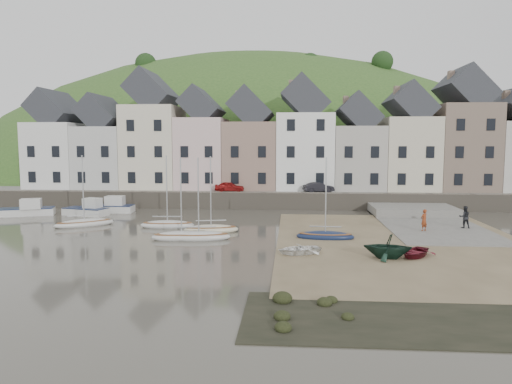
# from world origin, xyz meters

# --- Properties ---
(ground) EXTENTS (160.00, 160.00, 0.00)m
(ground) POSITION_xyz_m (0.00, 0.00, 0.00)
(ground) COLOR #444035
(ground) RESTS_ON ground
(quay_land) EXTENTS (90.00, 30.00, 1.50)m
(quay_land) POSITION_xyz_m (0.00, 32.00, 0.75)
(quay_land) COLOR #315522
(quay_land) RESTS_ON ground
(quay_street) EXTENTS (70.00, 7.00, 0.10)m
(quay_street) POSITION_xyz_m (0.00, 20.50, 1.55)
(quay_street) COLOR slate
(quay_street) RESTS_ON quay_land
(seawall) EXTENTS (70.00, 1.20, 1.80)m
(seawall) POSITION_xyz_m (0.00, 17.00, 0.90)
(seawall) COLOR slate
(seawall) RESTS_ON ground
(beach) EXTENTS (18.00, 26.00, 0.06)m
(beach) POSITION_xyz_m (11.00, 0.00, 0.03)
(beach) COLOR brown
(beach) RESTS_ON ground
(slipway) EXTENTS (8.00, 18.00, 0.12)m
(slipway) POSITION_xyz_m (15.00, 8.00, 0.06)
(slipway) COLOR slate
(slipway) RESTS_ON ground
(hillside) EXTENTS (134.40, 84.00, 84.00)m
(hillside) POSITION_xyz_m (-5.00, 60.00, -17.99)
(hillside) COLOR #315522
(hillside) RESTS_ON ground
(townhouse_terrace) EXTENTS (61.05, 8.00, 13.93)m
(townhouse_terrace) POSITION_xyz_m (1.76, 24.00, 7.32)
(townhouse_terrace) COLOR white
(townhouse_terrace) RESTS_ON quay_land
(sailboat_0) EXTENTS (4.93, 4.17, 6.32)m
(sailboat_0) POSITION_xyz_m (-14.83, 5.35, 0.26)
(sailboat_0) COLOR silver
(sailboat_0) RESTS_ON ground
(sailboat_1) EXTENTS (4.69, 1.79, 6.32)m
(sailboat_1) POSITION_xyz_m (-7.47, 5.14, 0.26)
(sailboat_1) COLOR silver
(sailboat_1) RESTS_ON ground
(sailboat_2) EXTENTS (4.62, 2.32, 6.32)m
(sailboat_2) POSITION_xyz_m (-3.44, 3.34, 0.26)
(sailboat_2) COLOR beige
(sailboat_2) RESTS_ON ground
(sailboat_3) EXTENTS (4.66, 2.40, 6.32)m
(sailboat_3) POSITION_xyz_m (-5.15, 0.34, 0.26)
(sailboat_3) COLOR silver
(sailboat_3) RESTS_ON ground
(sailboat_4) EXTENTS (4.91, 2.19, 6.32)m
(sailboat_4) POSITION_xyz_m (-3.85, 0.35, 0.26)
(sailboat_4) COLOR silver
(sailboat_4) RESTS_ON ground
(sailboat_5) EXTENTS (4.40, 1.77, 6.32)m
(sailboat_5) POSITION_xyz_m (5.55, 1.21, 0.26)
(sailboat_5) COLOR #152143
(sailboat_5) RESTS_ON ground
(motorboat_0) EXTENTS (4.74, 2.87, 1.70)m
(motorboat_0) POSITION_xyz_m (-17.12, 11.23, 0.58)
(motorboat_0) COLOR silver
(motorboat_0) RESTS_ON ground
(motorboat_1) EXTENTS (5.58, 3.41, 1.70)m
(motorboat_1) POSITION_xyz_m (-22.97, 10.61, 0.58)
(motorboat_1) COLOR silver
(motorboat_1) RESTS_ON ground
(motorboat_2) EXTENTS (5.29, 1.88, 1.70)m
(motorboat_2) POSITION_xyz_m (-15.68, 13.37, 0.58)
(motorboat_2) COLOR silver
(motorboat_2) RESTS_ON ground
(rowboat_white) EXTENTS (3.42, 2.97, 0.59)m
(rowboat_white) POSITION_xyz_m (3.50, -3.93, 0.36)
(rowboat_white) COLOR white
(rowboat_white) RESTS_ON beach
(rowboat_green) EXTENTS (3.21, 2.87, 1.53)m
(rowboat_green) POSITION_xyz_m (8.96, -4.75, 0.82)
(rowboat_green) COLOR #142E22
(rowboat_green) RESTS_ON beach
(rowboat_red) EXTENTS (3.29, 3.51, 0.59)m
(rowboat_red) POSITION_xyz_m (10.76, -4.18, 0.36)
(rowboat_red) COLOR maroon
(rowboat_red) RESTS_ON beach
(person_red) EXTENTS (0.76, 0.71, 1.74)m
(person_red) POSITION_xyz_m (13.64, 4.57, 0.99)
(person_red) COLOR maroon
(person_red) RESTS_ON slipway
(person_dark) EXTENTS (0.89, 0.70, 1.83)m
(person_dark) POSITION_xyz_m (17.34, 6.10, 1.04)
(person_dark) COLOR black
(person_dark) RESTS_ON slipway
(car_left) EXTENTS (3.37, 1.44, 1.13)m
(car_left) POSITION_xyz_m (-4.01, 19.50, 2.17)
(car_left) COLOR maroon
(car_left) RESTS_ON quay_street
(car_right) EXTENTS (3.62, 2.17, 1.13)m
(car_right) POSITION_xyz_m (6.03, 19.50, 2.16)
(car_right) COLOR black
(car_right) RESTS_ON quay_street
(shore_rocks) EXTENTS (14.00, 6.00, 0.59)m
(shore_rocks) POSITION_xyz_m (7.26, -14.82, 0.06)
(shore_rocks) COLOR black
(shore_rocks) RESTS_ON ground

